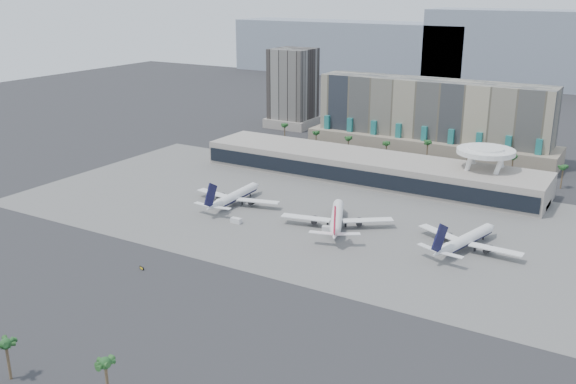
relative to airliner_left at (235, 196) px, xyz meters
The scene contains 16 objects.
ground 56.85m from the airliner_left, 52.84° to the right, with size 900.00×900.00×0.00m, color #232326.
apron_pad 35.83m from the airliner_left, 15.95° to the left, with size 260.00×130.00×0.06m, color #5B5B59.
mountain_ridge 430.11m from the airliner_left, 81.68° to the left, with size 680.00×60.00×70.00m.
hotel 137.20m from the airliner_left, 71.09° to the left, with size 140.00×30.00×42.00m.
office_tower 167.39m from the airliner_left, 111.42° to the left, with size 30.00×30.00×52.00m.
terminal 73.20m from the airliner_left, 62.07° to the left, with size 170.00×32.50×14.50m.
saucer_structure 114.87m from the airliner_left, 38.42° to the left, with size 26.00×26.00×21.89m.
palm_row 108.20m from the airliner_left, 67.54° to the left, with size 157.80×2.80×13.10m.
airliner_left is the anchor object (origin of this frame).
airliner_centre 51.11m from the airliner_left, ahead, with size 41.90×43.14×15.94m.
airliner_right 101.25m from the airliner_left, ahead, with size 40.86×42.40×14.93m.
service_vehicle_a 23.58m from the airliner_left, 53.53° to the right, with size 4.40×2.15×2.15m, color silver.
service_vehicle_b 50.15m from the airliner_left, ahead, with size 3.83×2.19×1.97m, color silver.
taxiway_sign 72.69m from the airliner_left, 80.49° to the right, with size 2.29×0.91×1.04m.
near_palm_a 138.45m from the airliner_left, 78.04° to the right, with size 6.00×6.00×11.17m.
near_palm_b 144.22m from the airliner_left, 66.14° to the right, with size 6.00×6.00×13.60m.
Camera 1 is at (121.37, -171.62, 91.52)m, focal length 40.00 mm.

